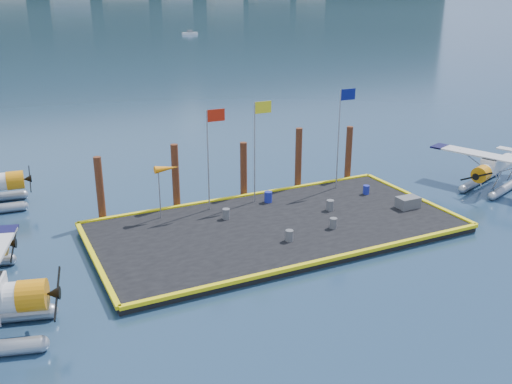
% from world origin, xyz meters
% --- Properties ---
extents(ground, '(4000.00, 4000.00, 0.00)m').
position_xyz_m(ground, '(0.00, 0.00, 0.00)').
color(ground, navy).
rests_on(ground, ground).
extents(dock, '(20.00, 10.00, 0.40)m').
position_xyz_m(dock, '(0.00, 0.00, 0.20)').
color(dock, black).
rests_on(dock, ground).
extents(dock_bumpers, '(20.25, 10.25, 0.18)m').
position_xyz_m(dock_bumpers, '(0.00, 0.00, 0.49)').
color(dock_bumpers, yellow).
rests_on(dock_bumpers, dock).
extents(seaplane_d, '(8.06, 8.56, 3.09)m').
position_xyz_m(seaplane_d, '(16.75, 0.08, 1.34)').
color(seaplane_d, '#9598A3').
rests_on(seaplane_d, ground).
extents(drum_0, '(0.42, 0.42, 0.60)m').
position_xyz_m(drum_0, '(-2.18, 2.01, 0.70)').
color(drum_0, '#545459').
rests_on(drum_0, dock).
extents(drum_1, '(0.41, 0.41, 0.58)m').
position_xyz_m(drum_1, '(2.59, -1.82, 0.69)').
color(drum_1, '#545459').
rests_on(drum_1, dock).
extents(drum_2, '(0.45, 0.45, 0.63)m').
position_xyz_m(drum_2, '(3.91, 0.53, 0.71)').
color(drum_2, '#545459').
rests_on(drum_2, dock).
extents(drum_3, '(0.42, 0.42, 0.59)m').
position_xyz_m(drum_3, '(-0.40, -2.23, 0.70)').
color(drum_3, '#545459').
rests_on(drum_3, dock).
extents(drum_4, '(0.41, 0.41, 0.57)m').
position_xyz_m(drum_4, '(7.55, 1.93, 0.69)').
color(drum_4, navy).
rests_on(drum_4, dock).
extents(drum_5, '(0.48, 0.48, 0.68)m').
position_xyz_m(drum_5, '(1.22, 3.36, 0.74)').
color(drum_5, navy).
rests_on(drum_5, dock).
extents(crate, '(1.32, 0.88, 0.66)m').
position_xyz_m(crate, '(8.37, -1.14, 0.73)').
color(crate, '#545459').
rests_on(crate, dock).
extents(flagpole_red, '(1.14, 0.08, 6.00)m').
position_xyz_m(flagpole_red, '(-2.29, 3.80, 4.40)').
color(flagpole_red, gray).
rests_on(flagpole_red, dock).
extents(flagpole_yellow, '(1.14, 0.08, 6.20)m').
position_xyz_m(flagpole_yellow, '(0.70, 3.80, 4.51)').
color(flagpole_yellow, gray).
rests_on(flagpole_yellow, dock).
extents(flagpole_blue, '(1.14, 0.08, 6.50)m').
position_xyz_m(flagpole_blue, '(6.70, 3.80, 4.69)').
color(flagpole_blue, gray).
rests_on(flagpole_blue, dock).
extents(windsock, '(1.40, 0.44, 3.12)m').
position_xyz_m(windsock, '(-5.03, 3.80, 3.23)').
color(windsock, gray).
rests_on(windsock, dock).
extents(piling_0, '(0.44, 0.44, 4.00)m').
position_xyz_m(piling_0, '(-8.50, 5.40, 2.00)').
color(piling_0, '#482214').
rests_on(piling_0, ground).
extents(piling_1, '(0.44, 0.44, 4.20)m').
position_xyz_m(piling_1, '(-4.00, 5.40, 2.10)').
color(piling_1, '#482214').
rests_on(piling_1, ground).
extents(piling_2, '(0.44, 0.44, 3.80)m').
position_xyz_m(piling_2, '(0.50, 5.40, 1.90)').
color(piling_2, '#482214').
rests_on(piling_2, ground).
extents(piling_3, '(0.44, 0.44, 4.30)m').
position_xyz_m(piling_3, '(4.50, 5.40, 2.15)').
color(piling_3, '#482214').
rests_on(piling_3, ground).
extents(piling_4, '(0.44, 0.44, 4.00)m').
position_xyz_m(piling_4, '(8.50, 5.40, 2.00)').
color(piling_4, '#482214').
rests_on(piling_4, ground).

